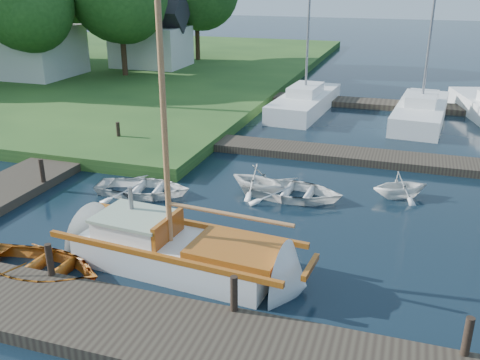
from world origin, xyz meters
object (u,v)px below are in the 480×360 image
(house_a, at_px, (26,38))
(mooring_post_4, at_px, (42,171))
(sailboat, at_px, (184,255))
(house_c, at_px, (151,37))
(tender_c, at_px, (293,188))
(mooring_post_2, at_px, (234,293))
(tender_b, at_px, (258,178))
(tender_d, at_px, (401,183))
(mooring_post_3, at_px, (468,336))
(marina_boat_2, at_px, (421,110))
(dinghy, at_px, (38,263))
(tender_a, at_px, (143,185))
(tree_2, at_px, (27,3))
(mooring_post_5, at_px, (118,132))
(marina_boat_0, at_px, (305,100))
(mooring_post_1, at_px, (50,260))

(house_a, bearing_deg, mooring_post_4, -50.91)
(sailboat, height_order, house_c, sailboat)
(tender_c, bearing_deg, mooring_post_2, -174.76)
(tender_b, distance_m, tender_d, 4.66)
(mooring_post_3, relative_size, house_c, 0.15)
(mooring_post_4, bearing_deg, marina_boat_2, 48.13)
(house_c, bearing_deg, tender_d, -45.59)
(dinghy, xyz_separation_m, tender_a, (0.00, 5.40, -0.03))
(mooring_post_2, relative_size, house_a, 0.13)
(house_c, xyz_separation_m, tree_2, (-4.00, -7.95, 2.67))
(mooring_post_3, bearing_deg, dinghy, 178.21)
(mooring_post_4, height_order, marina_boat_2, marina_boat_2)
(tender_d, bearing_deg, mooring_post_3, 162.09)
(tender_b, relative_size, house_a, 0.33)
(tender_b, bearing_deg, tender_d, -58.56)
(mooring_post_5, bearing_deg, tender_a, -51.82)
(mooring_post_4, bearing_deg, dinghy, -54.28)
(mooring_post_2, bearing_deg, tender_b, 102.17)
(marina_boat_2, height_order, house_c, marina_boat_2)
(mooring_post_5, distance_m, dinghy, 10.28)
(tender_d, bearing_deg, tender_a, 78.17)
(tender_c, bearing_deg, house_a, 58.99)
(tender_d, bearing_deg, mooring_post_4, 76.78)
(marina_boat_0, bearing_deg, tender_d, -149.11)
(marina_boat_0, bearing_deg, house_c, 62.17)
(house_a, bearing_deg, mooring_post_1, -51.01)
(tender_d, relative_size, tree_2, 0.24)
(tender_b, bearing_deg, tree_2, 73.84)
(tender_a, height_order, house_a, house_a)
(mooring_post_1, relative_size, tender_d, 0.43)
(mooring_post_5, bearing_deg, mooring_post_4, -90.00)
(mooring_post_1, relative_size, mooring_post_5, 1.00)
(dinghy, bearing_deg, mooring_post_3, -89.08)
(sailboat, bearing_deg, marina_boat_0, 96.47)
(mooring_post_4, distance_m, marina_boat_2, 18.03)
(mooring_post_1, relative_size, mooring_post_3, 1.00)
(tender_c, bearing_deg, tender_d, -68.33)
(mooring_post_4, relative_size, house_a, 0.13)
(house_a, bearing_deg, tender_d, -27.75)
(mooring_post_5, bearing_deg, tender_c, -20.48)
(tender_a, bearing_deg, mooring_post_4, 93.02)
(tender_b, distance_m, marina_boat_0, 11.81)
(marina_boat_2, bearing_deg, sailboat, 166.72)
(marina_boat_0, relative_size, marina_boat_2, 0.98)
(mooring_post_3, relative_size, tender_a, 0.25)
(tender_b, height_order, house_c, house_c)
(tender_a, height_order, tender_c, tender_c)
(mooring_post_4, bearing_deg, tender_d, 15.08)
(mooring_post_4, relative_size, tender_b, 0.39)
(dinghy, bearing_deg, tender_c, -33.10)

